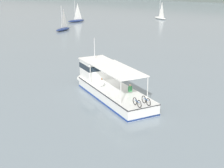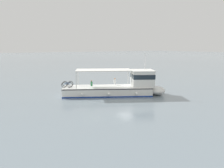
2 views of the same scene
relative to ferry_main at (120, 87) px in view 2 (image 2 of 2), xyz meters
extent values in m
plane|color=gray|center=(-0.58, 1.01, -1.01)|extent=(400.00, 400.00, 0.00)
cube|color=white|center=(1.41, -0.78, -0.46)|extent=(11.00, 8.02, 1.10)
ellipsoid|color=white|center=(-4.01, 2.21, -0.46)|extent=(3.35, 3.64, 1.01)
cube|color=navy|center=(1.41, -0.78, -0.91)|extent=(11.02, 8.06, 0.16)
cube|color=#2D2D33|center=(1.41, -0.78, 0.01)|extent=(11.03, 8.08, 0.10)
cube|color=white|center=(-2.44, 1.34, 1.04)|extent=(3.59, 3.64, 1.90)
cube|color=#19232D|center=(-2.44, 1.34, 1.37)|extent=(3.66, 3.71, 0.56)
cube|color=white|center=(-2.44, 1.34, 2.05)|extent=(3.81, 3.86, 0.12)
cube|color=white|center=(1.81, -1.00, 2.14)|extent=(7.29, 5.82, 0.10)
cylinder|color=silver|center=(-1.69, -0.62, 1.09)|extent=(0.08, 0.08, 2.00)
cylinder|color=silver|center=(-0.38, 1.76, 1.09)|extent=(0.08, 0.08, 2.00)
cylinder|color=silver|center=(4.00, -3.76, 1.09)|extent=(0.08, 0.08, 2.00)
cylinder|color=silver|center=(5.31, -1.38, 1.09)|extent=(0.08, 0.08, 2.00)
cylinder|color=silver|center=(-2.70, 1.49, 3.21)|extent=(0.06, 0.06, 2.20)
sphere|color=white|center=(-0.70, 2.42, -0.52)|extent=(0.36, 0.36, 0.36)
sphere|color=white|center=(2.19, 0.82, -0.52)|extent=(0.36, 0.36, 0.36)
sphere|color=white|center=(4.90, -0.68, -0.52)|extent=(0.36, 0.36, 0.36)
torus|color=black|center=(5.18, -3.38, 0.42)|extent=(0.61, 0.37, 0.66)
torus|color=black|center=(5.79, -3.72, 0.42)|extent=(0.61, 0.37, 0.66)
cylinder|color=#1E478C|center=(5.49, -3.55, 0.54)|extent=(0.64, 0.39, 0.06)
torus|color=black|center=(5.62, -2.59, 0.42)|extent=(0.61, 0.37, 0.66)
torus|color=black|center=(6.23, -2.93, 0.42)|extent=(0.61, 0.37, 0.66)
cylinder|color=#1E478C|center=(5.92, -2.76, 0.54)|extent=(0.64, 0.39, 0.06)
cube|color=#338C4C|center=(3.39, -1.19, 0.55)|extent=(0.35, 0.39, 0.52)
sphere|color=beige|center=(3.39, -1.19, 0.92)|extent=(0.20, 0.20, 0.20)
cube|color=white|center=(0.07, -1.10, 0.55)|extent=(0.35, 0.39, 0.52)
sphere|color=#9E7051|center=(0.07, -1.10, 0.92)|extent=(0.20, 0.20, 0.20)
camera|label=1|loc=(18.36, -26.45, 10.62)|focal=53.53mm
camera|label=2|loc=(16.34, 23.29, 5.07)|focal=37.08mm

